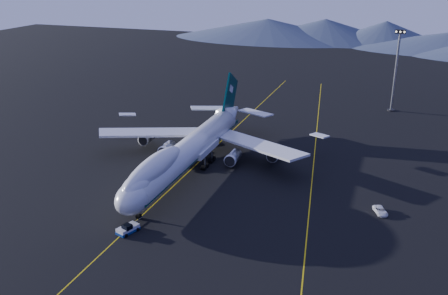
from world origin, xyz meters
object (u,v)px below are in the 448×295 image
(pushback_tug, at_px, (128,229))
(service_van, at_px, (380,211))
(floodlight_mast, at_px, (396,71))
(boeing_747, at_px, (189,150))

(pushback_tug, height_order, service_van, pushback_tug)
(service_van, xyz_separation_m, floodlight_mast, (-0.88, 82.53, 13.86))
(service_van, bearing_deg, floodlight_mast, 67.10)
(pushback_tug, bearing_deg, boeing_747, 110.67)
(floodlight_mast, bearing_deg, boeing_747, -121.75)
(pushback_tug, relative_size, service_van, 1.10)
(pushback_tug, bearing_deg, service_van, 47.48)
(boeing_747, relative_size, pushback_tug, 14.19)
(pushback_tug, xyz_separation_m, service_van, (46.73, 24.94, 0.02))
(boeing_747, distance_m, pushback_tug, 32.64)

